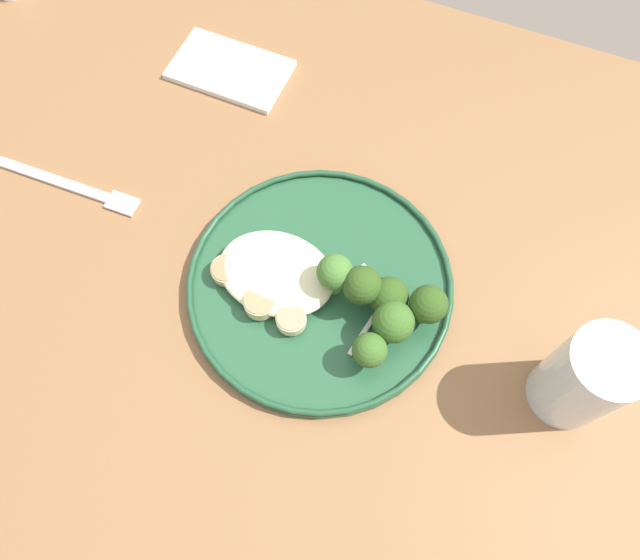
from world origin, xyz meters
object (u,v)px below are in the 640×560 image
seared_scallop_rear_pale (260,303)px  broccoli_floret_center_pile (393,322)px  seared_scallop_tilted_round (291,319)px  seared_scallop_on_noodles (258,262)px  broccoli_floret_rear_charred (389,297)px  folded_napkin (230,70)px  water_glass (582,380)px  broccoli_floret_small_sprig (428,305)px  broccoli_floret_left_leaning (335,273)px  seared_scallop_left_edge (295,294)px  broccoli_floret_right_tilted (362,286)px  seared_scallop_right_edge (227,270)px  dinner_fork (72,186)px  dinner_plate (320,284)px  broccoli_floret_beside_noodles (369,351)px

seared_scallop_rear_pale → broccoli_floret_center_pile: size_ratio=0.63×
seared_scallop_tilted_round → seared_scallop_rear_pale: (0.04, -0.00, 0.00)m
seared_scallop_on_noodles → broccoli_floret_rear_charred: size_ratio=0.50×
broccoli_floret_center_pile → folded_napkin: broccoli_floret_center_pile is taller
water_glass → broccoli_floret_small_sprig: bearing=-7.7°
broccoli_floret_left_leaning → broccoli_floret_small_sprig: (-0.10, -0.00, -0.00)m
seared_scallop_tilted_round → broccoli_floret_center_pile: size_ratio=0.59×
seared_scallop_left_edge → folded_napkin: size_ratio=0.20×
seared_scallop_left_edge → seared_scallop_on_noodles: seared_scallop_on_noodles is taller
broccoli_floret_small_sprig → seared_scallop_tilted_round: bearing=25.1°
broccoli_floret_small_sprig → water_glass: (-0.16, 0.02, 0.01)m
seared_scallop_on_noodles → broccoli_floret_left_leaning: 0.09m
seared_scallop_left_edge → broccoli_floret_right_tilted: size_ratio=0.48×
seared_scallop_tilted_round → broccoli_floret_center_pile: (-0.10, -0.03, 0.02)m
seared_scallop_right_edge → dinner_fork: size_ratio=0.18×
dinner_plate → broccoli_floret_beside_noodles: (-0.08, 0.06, 0.03)m
seared_scallop_right_edge → seared_scallop_on_noodles: 0.03m
seared_scallop_rear_pale → water_glass: (-0.32, -0.03, 0.03)m
dinner_plate → seared_scallop_rear_pale: 0.07m
broccoli_floret_center_pile → broccoli_floret_small_sprig: broccoli_floret_small_sprig is taller
seared_scallop_on_noodles → broccoli_floret_right_tilted: 0.12m
broccoli_floret_beside_noodles → folded_napkin: broccoli_floret_beside_noodles is taller
seared_scallop_tilted_round → dinner_plate: bearing=-101.1°
broccoli_floret_left_leaning → broccoli_floret_rear_charred: (-0.06, 0.00, -0.01)m
seared_scallop_on_noodles → broccoli_floret_right_tilted: (-0.12, -0.00, 0.03)m
broccoli_floret_left_leaning → broccoli_floret_center_pile: 0.08m
seared_scallop_rear_pale → seared_scallop_right_edge: bearing=-23.4°
broccoli_floret_left_leaning → broccoli_floret_rear_charred: 0.06m
seared_scallop_left_edge → broccoli_floret_rear_charred: size_ratio=0.58×
broccoli_floret_right_tilted → broccoli_floret_rear_charred: bearing=-173.2°
broccoli_floret_rear_charred → dinner_fork: size_ratio=0.28×
broccoli_floret_right_tilted → broccoli_floret_left_leaning: (0.03, -0.00, -0.00)m
seared_scallop_rear_pale → broccoli_floret_center_pile: 0.14m
broccoli_floret_right_tilted → water_glass: bearing=176.6°
dinner_plate → broccoli_floret_left_leaning: size_ratio=4.80×
seared_scallop_tilted_round → seared_scallop_left_edge: bearing=-73.8°
seared_scallop_tilted_round → broccoli_floret_right_tilted: size_ratio=0.51×
broccoli_floret_left_leaning → broccoli_floret_center_pile: broccoli_floret_left_leaning is taller
broccoli_floret_right_tilted → broccoli_floret_rear_charred: broccoli_floret_right_tilted is taller
broccoli_floret_rear_charred → dinner_fork: (0.40, -0.01, -0.04)m
dinner_fork → folded_napkin: (-0.10, -0.23, 0.00)m
dinner_plate → broccoli_floret_rear_charred: (-0.08, -0.00, 0.03)m
broccoli_floret_right_tilted → broccoli_floret_beside_noodles: bearing=117.6°
seared_scallop_on_noodles → seared_scallop_right_edge: bearing=37.9°
water_glass → folded_napkin: water_glass is taller
seared_scallop_tilted_round → broccoli_floret_rear_charred: bearing=-147.6°
seared_scallop_right_edge → folded_napkin: seared_scallop_right_edge is taller
seared_scallop_tilted_round → dinner_fork: bearing=-11.2°
folded_napkin → seared_scallop_tilted_round: bearing=126.2°
broccoli_floret_right_tilted → folded_napkin: 0.37m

